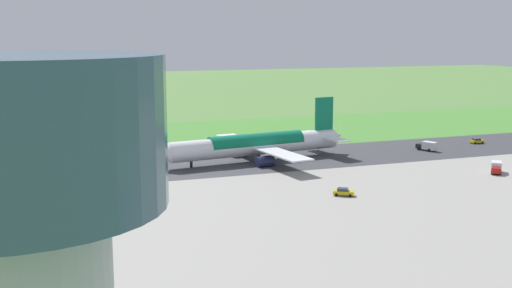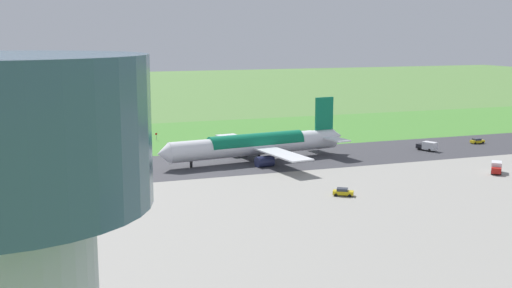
# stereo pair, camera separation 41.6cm
# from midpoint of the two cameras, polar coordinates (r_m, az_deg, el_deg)

# --- Properties ---
(ground_plane) EXTENTS (800.00, 800.00, 0.00)m
(ground_plane) POSITION_cam_midpoint_polar(r_m,az_deg,el_deg) (167.81, 0.21, -1.51)
(ground_plane) COLOR #547F3D
(runway_asphalt) EXTENTS (600.00, 30.95, 0.06)m
(runway_asphalt) POSITION_cam_midpoint_polar(r_m,az_deg,el_deg) (167.80, 0.21, -1.50)
(runway_asphalt) COLOR #38383D
(runway_asphalt) RESTS_ON ground
(apron_concrete) EXTENTS (440.00, 110.00, 0.05)m
(apron_concrete) POSITION_cam_midpoint_polar(r_m,az_deg,el_deg) (109.42, 12.44, -7.97)
(apron_concrete) COLOR gray
(apron_concrete) RESTS_ON ground
(grass_verge_foreground) EXTENTS (600.00, 80.00, 0.04)m
(grass_verge_foreground) POSITION_cam_midpoint_polar(r_m,az_deg,el_deg) (203.91, -3.52, 0.52)
(grass_verge_foreground) COLOR #478534
(grass_verge_foreground) RESTS_ON ground
(airliner_main) EXTENTS (54.09, 44.41, 15.88)m
(airliner_main) POSITION_cam_midpoint_polar(r_m,az_deg,el_deg) (167.03, 0.19, -0.04)
(airliner_main) COLOR white
(airliner_main) RESTS_ON ground
(service_truck_baggage) EXTENTS (4.36, 6.22, 2.65)m
(service_truck_baggage) POSITION_cam_midpoint_polar(r_m,az_deg,el_deg) (188.12, 15.12, -0.17)
(service_truck_baggage) COLOR black
(service_truck_baggage) RESTS_ON ground
(service_car_followme) EXTENTS (4.21, 1.93, 1.62)m
(service_car_followme) POSITION_cam_midpoint_polar(r_m,az_deg,el_deg) (204.91, 19.18, 0.26)
(service_car_followme) COLOR gold
(service_car_followme) RESTS_ON ground
(service_truck_fuel) EXTENTS (5.47, 5.87, 2.65)m
(service_truck_fuel) POSITION_cam_midpoint_polar(r_m,az_deg,el_deg) (163.32, 20.72, -1.97)
(service_truck_fuel) COLOR #B21914
(service_truck_fuel) RESTS_ON ground
(service_car_ops) EXTENTS (4.50, 3.80, 1.62)m
(service_car_ops) POSITION_cam_midpoint_polar(r_m,az_deg,el_deg) (133.07, 7.86, -4.26)
(service_car_ops) COLOR gold
(service_car_ops) RESTS_ON ground
(no_stopping_sign) EXTENTS (0.60, 0.10, 2.35)m
(no_stopping_sign) POSITION_cam_midpoint_polar(r_m,az_deg,el_deg) (201.65, -8.82, 0.71)
(no_stopping_sign) COLOR slate
(no_stopping_sign) RESTS_ON ground
(traffic_cone_orange) EXTENTS (0.40, 0.40, 0.55)m
(traffic_cone_orange) POSITION_cam_midpoint_polar(r_m,az_deg,el_deg) (201.68, -11.05, 0.32)
(traffic_cone_orange) COLOR orange
(traffic_cone_orange) RESTS_ON ground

